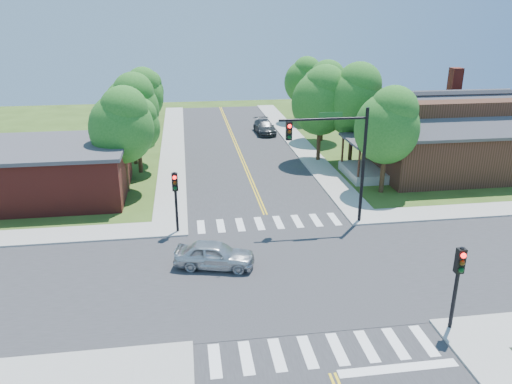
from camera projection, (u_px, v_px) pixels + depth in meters
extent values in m
plane|color=#324C17|center=(290.00, 273.00, 25.20)|extent=(100.00, 100.00, 0.00)
cube|color=#2D2D30|center=(290.00, 272.00, 25.19)|extent=(10.00, 90.00, 0.04)
cube|color=#2D2D30|center=(290.00, 272.00, 25.19)|extent=(90.00, 10.00, 0.04)
cube|color=#2D2D30|center=(290.00, 273.00, 25.20)|extent=(10.20, 10.20, 0.06)
cube|color=#9E9B93|center=(298.00, 143.00, 49.20)|extent=(2.20, 40.00, 0.14)
cube|color=#9E9B93|center=(173.00, 147.00, 47.54)|extent=(2.20, 40.00, 0.14)
cube|color=white|center=(201.00, 227.00, 30.36)|extent=(0.45, 2.00, 0.01)
cube|color=white|center=(221.00, 226.00, 30.53)|extent=(0.45, 2.00, 0.01)
cube|color=white|center=(240.00, 225.00, 30.69)|extent=(0.45, 2.00, 0.01)
cube|color=white|center=(259.00, 223.00, 30.85)|extent=(0.45, 2.00, 0.01)
cube|color=white|center=(278.00, 222.00, 31.02)|extent=(0.45, 2.00, 0.01)
cube|color=white|center=(297.00, 221.00, 31.18)|extent=(0.45, 2.00, 0.01)
cube|color=white|center=(316.00, 220.00, 31.34)|extent=(0.45, 2.00, 0.01)
cube|color=white|center=(334.00, 219.00, 31.50)|extent=(0.45, 2.00, 0.01)
cube|color=white|center=(215.00, 361.00, 18.86)|extent=(0.45, 2.00, 0.01)
cube|color=white|center=(246.00, 358.00, 19.02)|extent=(0.45, 2.00, 0.01)
cube|color=white|center=(277.00, 355.00, 19.18)|extent=(0.45, 2.00, 0.01)
cube|color=white|center=(308.00, 352.00, 19.35)|extent=(0.45, 2.00, 0.01)
cube|color=white|center=(337.00, 349.00, 19.51)|extent=(0.45, 2.00, 0.01)
cube|color=white|center=(367.00, 346.00, 19.67)|extent=(0.45, 2.00, 0.01)
cube|color=white|center=(396.00, 343.00, 19.83)|extent=(0.45, 2.00, 0.01)
cube|color=white|center=(424.00, 341.00, 20.00)|extent=(0.45, 2.00, 0.01)
cube|color=yellow|center=(234.00, 142.00, 49.52)|extent=(0.10, 37.50, 0.01)
cube|color=yellow|center=(236.00, 142.00, 49.55)|extent=(0.10, 37.50, 0.01)
cube|color=white|center=(398.00, 369.00, 18.48)|extent=(4.60, 0.45, 0.09)
cylinder|color=black|center=(363.00, 167.00, 29.90)|extent=(0.20, 0.20, 7.20)
cylinder|color=black|center=(323.00, 119.00, 28.51)|extent=(5.20, 0.14, 0.14)
cube|color=#19591E|center=(331.00, 115.00, 28.43)|extent=(1.40, 0.04, 0.30)
cube|color=black|center=(289.00, 131.00, 28.45)|extent=(0.34, 0.28, 1.05)
sphere|color=#FF0C0C|center=(290.00, 126.00, 28.19)|extent=(0.22, 0.22, 0.22)
sphere|color=#3F2605|center=(290.00, 132.00, 28.30)|extent=(0.22, 0.22, 0.22)
sphere|color=#05330F|center=(289.00, 137.00, 28.41)|extent=(0.22, 0.22, 0.22)
cylinder|color=black|center=(455.00, 290.00, 20.10)|extent=(0.16, 0.16, 3.80)
cube|color=black|center=(460.00, 261.00, 19.64)|extent=(0.34, 0.28, 1.05)
sphere|color=#FF0C0C|center=(464.00, 256.00, 19.37)|extent=(0.22, 0.22, 0.22)
sphere|color=#3F2605|center=(462.00, 263.00, 19.48)|extent=(0.22, 0.22, 0.22)
sphere|color=#05330F|center=(461.00, 270.00, 19.59)|extent=(0.22, 0.22, 0.22)
cylinder|color=black|center=(176.00, 203.00, 28.97)|extent=(0.16, 0.16, 3.80)
cube|color=black|center=(175.00, 182.00, 28.51)|extent=(0.34, 0.28, 1.05)
sphere|color=#FF0C0C|center=(175.00, 178.00, 28.25)|extent=(0.22, 0.22, 0.22)
sphere|color=#3F2605|center=(175.00, 183.00, 28.36)|extent=(0.22, 0.22, 0.22)
sphere|color=#05330F|center=(175.00, 188.00, 28.47)|extent=(0.22, 0.22, 0.22)
cube|color=#331E12|center=(440.00, 149.00, 39.74)|extent=(10.00, 8.00, 4.00)
cube|color=#9E9B93|center=(363.00, 172.00, 39.46)|extent=(2.60, 4.50, 0.70)
cylinder|color=#331E12|center=(359.00, 165.00, 37.02)|extent=(0.18, 0.18, 2.50)
cylinder|color=#331E12|center=(343.00, 151.00, 40.73)|extent=(0.18, 0.18, 2.50)
cube|color=#38383D|center=(365.00, 140.00, 38.55)|extent=(2.80, 4.80, 0.18)
cube|color=maroon|center=(450.00, 120.00, 42.78)|extent=(0.90, 0.90, 7.11)
cube|color=maroon|center=(53.00, 172.00, 34.91)|extent=(10.00, 8.00, 3.50)
cube|color=#38383D|center=(49.00, 147.00, 34.27)|extent=(10.40, 8.40, 0.25)
cylinder|color=#382314|center=(383.00, 173.00, 35.77)|extent=(0.34, 0.34, 2.87)
ellipsoid|color=#20601C|center=(387.00, 129.00, 34.64)|extent=(4.54, 4.31, 4.99)
sphere|color=#20601C|center=(394.00, 110.00, 34.02)|extent=(3.33, 3.33, 3.33)
cylinder|color=#382314|center=(351.00, 145.00, 42.51)|extent=(0.34, 0.34, 3.19)
ellipsoid|color=#20601C|center=(354.00, 103.00, 41.25)|extent=(5.03, 4.78, 5.53)
sphere|color=#20601C|center=(359.00, 85.00, 40.59)|extent=(3.69, 3.69, 3.69)
cylinder|color=#382314|center=(322.00, 126.00, 49.75)|extent=(0.34, 0.34, 2.97)
ellipsoid|color=#20601C|center=(323.00, 92.00, 48.59)|extent=(4.69, 4.46, 5.16)
sphere|color=#20601C|center=(328.00, 78.00, 47.95)|extent=(3.44, 3.44, 3.44)
cylinder|color=#382314|center=(303.00, 110.00, 58.01)|extent=(0.34, 0.34, 2.80)
ellipsoid|color=#20601C|center=(304.00, 82.00, 56.91)|extent=(4.42, 4.20, 4.86)
sphere|color=#20601C|center=(307.00, 71.00, 56.31)|extent=(3.24, 3.24, 3.24)
cylinder|color=#382314|center=(126.00, 172.00, 35.92)|extent=(0.34, 0.34, 2.86)
ellipsoid|color=#20601C|center=(122.00, 128.00, 34.80)|extent=(4.52, 4.29, 4.97)
sphere|color=#20601C|center=(124.00, 110.00, 34.18)|extent=(3.31, 3.31, 3.31)
cylinder|color=#382314|center=(135.00, 147.00, 42.36)|extent=(0.34, 0.34, 2.89)
ellipsoid|color=#20601C|center=(131.00, 109.00, 41.22)|extent=(4.57, 4.34, 5.02)
sphere|color=#20601C|center=(133.00, 93.00, 40.60)|extent=(3.35, 3.35, 3.35)
cylinder|color=#382314|center=(143.00, 129.00, 49.10)|extent=(0.34, 0.34, 2.75)
ellipsoid|color=#20601C|center=(141.00, 97.00, 48.02)|extent=(4.34, 4.12, 4.78)
sphere|color=#20601C|center=(143.00, 84.00, 47.42)|extent=(3.18, 3.18, 3.18)
cylinder|color=#382314|center=(150.00, 113.00, 57.76)|extent=(0.34, 0.34, 2.22)
ellipsoid|color=#20601C|center=(148.00, 91.00, 56.89)|extent=(3.50, 3.33, 3.85)
sphere|color=#20601C|center=(150.00, 82.00, 56.38)|extent=(2.57, 2.57, 2.57)
cylinder|color=#382314|center=(319.00, 144.00, 43.04)|extent=(0.34, 0.34, 3.09)
ellipsoid|color=#20601C|center=(320.00, 103.00, 41.82)|extent=(4.88, 4.63, 5.36)
sphere|color=#20601C|center=(325.00, 86.00, 41.17)|extent=(3.58, 3.58, 3.58)
cylinder|color=#382314|center=(140.00, 159.00, 40.26)|extent=(0.34, 0.34, 2.27)
ellipsoid|color=#20601C|center=(137.00, 127.00, 39.37)|extent=(3.58, 3.40, 3.94)
sphere|color=#20601C|center=(140.00, 114.00, 38.85)|extent=(2.62, 2.62, 2.62)
imported|color=silver|center=(215.00, 255.00, 25.49)|extent=(3.61, 4.88, 1.39)
imported|color=#2F3235|center=(265.00, 127.00, 52.79)|extent=(2.14, 4.76, 1.35)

